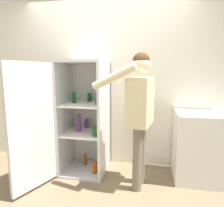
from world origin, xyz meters
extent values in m
plane|color=#7A664C|center=(0.00, 0.00, 0.00)|extent=(12.00, 12.00, 0.00)
cube|color=silver|center=(0.00, 0.98, 1.27)|extent=(7.00, 0.06, 2.55)
cube|color=silver|center=(-0.25, 0.61, 0.02)|extent=(0.61, 0.65, 0.04)
cube|color=silver|center=(-0.25, 0.61, 1.57)|extent=(0.61, 0.65, 0.04)
cube|color=white|center=(-0.25, 0.91, 0.79)|extent=(0.61, 0.03, 1.52)
cube|color=silver|center=(-0.54, 0.61, 0.79)|extent=(0.03, 0.65, 1.52)
cube|color=silver|center=(0.04, 0.61, 0.79)|extent=(0.04, 0.65, 1.52)
cube|color=white|center=(-0.25, 0.61, 0.57)|extent=(0.54, 0.58, 0.02)
cube|color=white|center=(-0.25, 0.61, 0.99)|extent=(0.54, 0.58, 0.02)
cube|color=silver|center=(-0.69, 0.01, 0.79)|extent=(0.27, 0.59, 1.52)
cylinder|color=#9E4C19|center=(-0.27, 0.68, 0.12)|extent=(0.05, 0.05, 0.18)
cylinder|color=#1E5123|center=(-0.04, 0.44, 0.64)|extent=(0.09, 0.09, 0.12)
cylinder|color=#1E5123|center=(-0.41, 0.62, 1.08)|extent=(0.06, 0.06, 0.16)
cylinder|color=#723884|center=(-0.28, 0.82, 0.65)|extent=(0.06, 0.06, 0.13)
cylinder|color=#723884|center=(-0.33, 0.60, 0.71)|extent=(0.06, 0.06, 0.25)
cylinder|color=teal|center=(-0.03, 0.52, 1.08)|extent=(0.07, 0.07, 0.16)
cylinder|color=#1E5123|center=(-0.23, 0.81, 1.06)|extent=(0.06, 0.06, 0.12)
cylinder|color=#9E4C19|center=(-0.07, 0.47, 0.11)|extent=(0.08, 0.08, 0.16)
cylinder|color=#726656|center=(0.54, 0.23, 0.40)|extent=(0.11, 0.11, 0.81)
cylinder|color=#726656|center=(0.57, 0.41, 0.40)|extent=(0.11, 0.11, 0.81)
cube|color=beige|center=(0.55, 0.32, 1.09)|extent=(0.33, 0.48, 0.57)
sphere|color=beige|center=(0.55, 0.32, 1.52)|extent=(0.22, 0.22, 0.22)
sphere|color=#4C2D19|center=(0.55, 0.32, 1.56)|extent=(0.20, 0.20, 0.20)
cylinder|color=beige|center=(0.27, 0.12, 1.38)|extent=(0.53, 0.19, 0.31)
cylinder|color=beige|center=(0.60, 0.56, 1.06)|extent=(0.09, 0.09, 0.54)
cube|color=white|center=(1.40, 0.65, 0.45)|extent=(0.79, 0.56, 0.91)
cylinder|color=white|center=(1.54, 0.69, 0.94)|extent=(0.15, 0.15, 0.05)
camera|label=1|loc=(0.67, -2.05, 1.44)|focal=32.00mm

